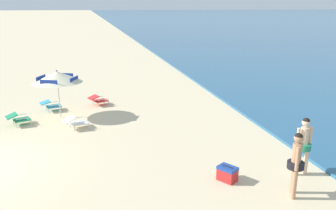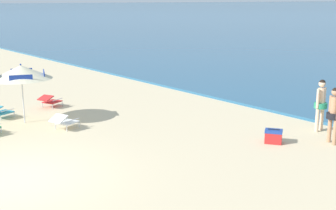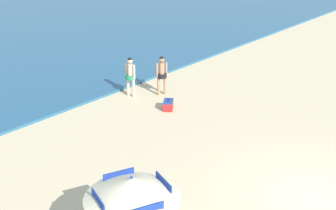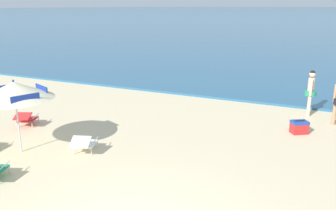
{
  "view_description": "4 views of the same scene",
  "coord_description": "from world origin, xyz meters",
  "px_view_note": "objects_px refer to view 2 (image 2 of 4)",
  "views": [
    {
      "loc": [
        9.95,
        3.49,
        4.51
      ],
      "look_at": [
        -1.81,
        6.22,
        1.05
      ],
      "focal_mm": 36.98,
      "sensor_mm": 36.0,
      "label": 1
    },
    {
      "loc": [
        9.95,
        -3.39,
        4.09
      ],
      "look_at": [
        -1.18,
        5.69,
        0.71
      ],
      "focal_mm": 48.48,
      "sensor_mm": 36.0,
      "label": 2
    },
    {
      "loc": [
        -10.23,
        -3.5,
        6.83
      ],
      "look_at": [
        0.11,
        5.23,
        1.29
      ],
      "focal_mm": 48.92,
      "sensor_mm": 36.0,
      "label": 3
    },
    {
      "loc": [
        2.79,
        -4.19,
        3.87
      ],
      "look_at": [
        -1.42,
        4.9,
        1.02
      ],
      "focal_mm": 37.65,
      "sensor_mm": 36.0,
      "label": 4
    }
  ],
  "objects_px": {
    "beach_umbrella_striped_main": "(21,72)",
    "lounge_chair_spare_folded": "(0,111)",
    "cooler_box": "(273,136)",
    "lounge_chair_under_umbrella": "(50,100)",
    "lounge_chair_facing_sea": "(64,121)",
    "person_standing_beside": "(334,112)",
    "person_standing_near_shore": "(321,102)"
  },
  "relations": [
    {
      "from": "lounge_chair_spare_folded",
      "to": "person_standing_near_shore",
      "type": "height_order",
      "value": "person_standing_near_shore"
    },
    {
      "from": "beach_umbrella_striped_main",
      "to": "lounge_chair_under_umbrella",
      "type": "distance_m",
      "value": 2.63
    },
    {
      "from": "person_standing_near_shore",
      "to": "person_standing_beside",
      "type": "height_order",
      "value": "person_standing_near_shore"
    },
    {
      "from": "lounge_chair_under_umbrella",
      "to": "lounge_chair_facing_sea",
      "type": "xyz_separation_m",
      "value": [
        3.09,
        -0.96,
        -0.0
      ]
    },
    {
      "from": "lounge_chair_spare_folded",
      "to": "person_standing_near_shore",
      "type": "xyz_separation_m",
      "value": [
        7.9,
        7.31,
        0.68
      ]
    },
    {
      "from": "person_standing_near_shore",
      "to": "beach_umbrella_striped_main",
      "type": "bearing_deg",
      "value": -135.16
    },
    {
      "from": "lounge_chair_under_umbrella",
      "to": "lounge_chair_facing_sea",
      "type": "distance_m",
      "value": 3.24
    },
    {
      "from": "beach_umbrella_striped_main",
      "to": "person_standing_near_shore",
      "type": "height_order",
      "value": "beach_umbrella_striped_main"
    },
    {
      "from": "lounge_chair_under_umbrella",
      "to": "cooler_box",
      "type": "bearing_deg",
      "value": 20.58
    },
    {
      "from": "person_standing_near_shore",
      "to": "cooler_box",
      "type": "bearing_deg",
      "value": -93.39
    },
    {
      "from": "lounge_chair_under_umbrella",
      "to": "person_standing_near_shore",
      "type": "distance_m",
      "value": 9.88
    },
    {
      "from": "lounge_chair_facing_sea",
      "to": "cooler_box",
      "type": "relative_size",
      "value": 1.66
    },
    {
      "from": "lounge_chair_facing_sea",
      "to": "beach_umbrella_striped_main",
      "type": "bearing_deg",
      "value": -157.54
    },
    {
      "from": "lounge_chair_spare_folded",
      "to": "beach_umbrella_striped_main",
      "type": "bearing_deg",
      "value": 24.77
    },
    {
      "from": "cooler_box",
      "to": "lounge_chair_facing_sea",
      "type": "bearing_deg",
      "value": -141.8
    },
    {
      "from": "lounge_chair_facing_sea",
      "to": "lounge_chair_spare_folded",
      "type": "distance_m",
      "value": 2.87
    },
    {
      "from": "lounge_chair_under_umbrella",
      "to": "person_standing_beside",
      "type": "xyz_separation_m",
      "value": [
        9.33,
        4.37,
        0.67
      ]
    },
    {
      "from": "lounge_chair_facing_sea",
      "to": "cooler_box",
      "type": "bearing_deg",
      "value": 38.2
    },
    {
      "from": "lounge_chair_spare_folded",
      "to": "person_standing_beside",
      "type": "bearing_deg",
      "value": 36.08
    },
    {
      "from": "lounge_chair_spare_folded",
      "to": "person_standing_near_shore",
      "type": "relative_size",
      "value": 0.59
    },
    {
      "from": "lounge_chair_under_umbrella",
      "to": "person_standing_beside",
      "type": "distance_m",
      "value": 10.32
    },
    {
      "from": "beach_umbrella_striped_main",
      "to": "person_standing_near_shore",
      "type": "xyz_separation_m",
      "value": [
        6.88,
        6.84,
        -0.76
      ]
    },
    {
      "from": "beach_umbrella_striped_main",
      "to": "lounge_chair_spare_folded",
      "type": "xyz_separation_m",
      "value": [
        -1.02,
        -0.47,
        -1.44
      ]
    },
    {
      "from": "lounge_chair_under_umbrella",
      "to": "lounge_chair_facing_sea",
      "type": "bearing_deg",
      "value": -17.15
    },
    {
      "from": "lounge_chair_facing_sea",
      "to": "cooler_box",
      "type": "xyz_separation_m",
      "value": [
        5.15,
        4.05,
        -0.07
      ]
    },
    {
      "from": "lounge_chair_spare_folded",
      "to": "cooler_box",
      "type": "xyz_separation_m",
      "value": [
        7.78,
        5.19,
        -0.08
      ]
    },
    {
      "from": "lounge_chair_under_umbrella",
      "to": "person_standing_near_shore",
      "type": "relative_size",
      "value": 0.6
    },
    {
      "from": "lounge_chair_spare_folded",
      "to": "lounge_chair_under_umbrella",
      "type": "bearing_deg",
      "value": 102.48
    },
    {
      "from": "lounge_chair_spare_folded",
      "to": "cooler_box",
      "type": "distance_m",
      "value": 9.35
    },
    {
      "from": "lounge_chair_under_umbrella",
      "to": "lounge_chair_spare_folded",
      "type": "bearing_deg",
      "value": -77.52
    },
    {
      "from": "person_standing_beside",
      "to": "beach_umbrella_striped_main",
      "type": "bearing_deg",
      "value": -142.63
    },
    {
      "from": "beach_umbrella_striped_main",
      "to": "person_standing_beside",
      "type": "bearing_deg",
      "value": 37.37
    }
  ]
}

